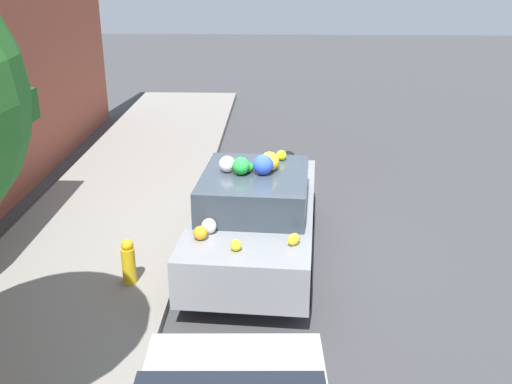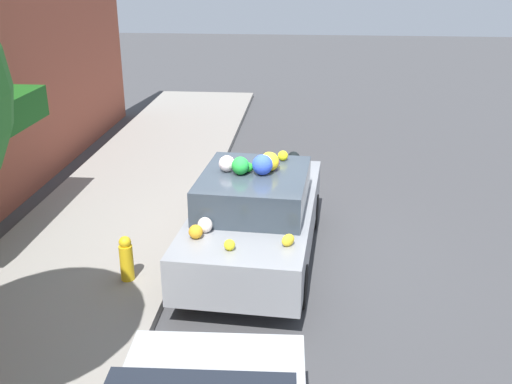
# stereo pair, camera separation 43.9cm
# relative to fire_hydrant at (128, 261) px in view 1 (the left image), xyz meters

# --- Properties ---
(ground_plane) EXTENTS (60.00, 60.00, 0.00)m
(ground_plane) POSITION_rel_fire_hydrant_xyz_m (1.11, -1.74, -0.49)
(ground_plane) COLOR #424244
(sidewalk_curb) EXTENTS (24.00, 3.20, 0.14)m
(sidewalk_curb) POSITION_rel_fire_hydrant_xyz_m (1.11, 0.96, -0.42)
(sidewalk_curb) COLOR gray
(sidewalk_curb) RESTS_ON ground
(fire_hydrant) EXTENTS (0.20, 0.20, 0.70)m
(fire_hydrant) POSITION_rel_fire_hydrant_xyz_m (0.00, 0.00, 0.00)
(fire_hydrant) COLOR gold
(fire_hydrant) RESTS_ON sidewalk_curb
(art_car) EXTENTS (4.41, 2.09, 1.85)m
(art_car) POSITION_rel_fire_hydrant_xyz_m (1.07, -1.81, 0.31)
(art_car) COLOR gray
(art_car) RESTS_ON ground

